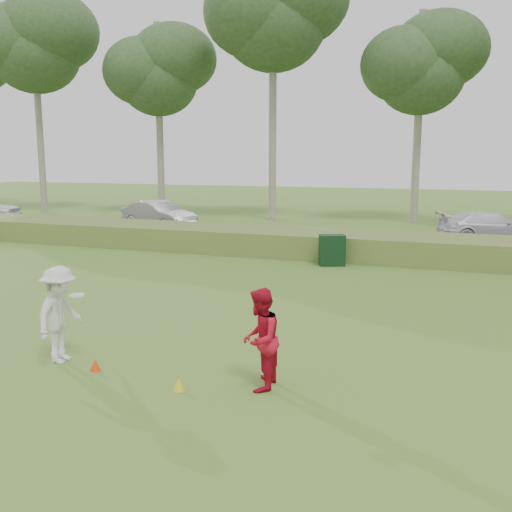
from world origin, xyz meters
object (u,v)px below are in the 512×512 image
at_px(cone_yellow, 179,384).
at_px(player_red, 260,339).
at_px(player_white, 60,314).
at_px(car_mid, 159,215).
at_px(utility_cabinet, 332,250).
at_px(cone_orange, 95,365).
at_px(car_right, 490,226).

bearing_deg(cone_yellow, player_red, 24.21).
bearing_deg(player_white, cone_yellow, -104.01).
height_order(player_white, player_red, player_white).
relative_size(cone_yellow, car_mid, 0.05).
bearing_deg(player_white, utility_cabinet, -17.55).
bearing_deg(car_mid, cone_yellow, -128.38).
height_order(cone_yellow, utility_cabinet, utility_cabinet).
xyz_separation_m(player_red, utility_cabinet, (-1.29, 10.86, -0.30)).
distance_m(player_white, cone_yellow, 2.79).
distance_m(utility_cabinet, car_mid, 12.13).
bearing_deg(cone_orange, cone_yellow, -8.11).
relative_size(cone_orange, utility_cabinet, 0.20).
height_order(cone_orange, cone_yellow, cone_orange).
distance_m(player_white, car_mid, 18.91).
xyz_separation_m(cone_yellow, utility_cabinet, (-0.09, 11.40, 0.43)).
distance_m(cone_yellow, utility_cabinet, 11.40).
distance_m(player_red, car_mid, 20.72).
bearing_deg(cone_orange, player_red, 5.44).
distance_m(player_red, utility_cabinet, 10.94).
height_order(cone_orange, car_mid, car_mid).
bearing_deg(utility_cabinet, car_mid, 124.97).
height_order(player_red, car_right, player_red).
height_order(cone_orange, car_right, car_right).
xyz_separation_m(utility_cabinet, car_mid, (-10.38, 6.26, 0.25)).
relative_size(player_red, utility_cabinet, 1.56).
height_order(player_red, utility_cabinet, player_red).
bearing_deg(player_white, car_mid, 20.04).
distance_m(player_red, car_right, 18.95).
relative_size(cone_yellow, utility_cabinet, 0.19).
bearing_deg(player_red, cone_orange, -90.01).
relative_size(utility_cabinet, car_mid, 0.24).
distance_m(cone_yellow, car_mid, 20.54).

